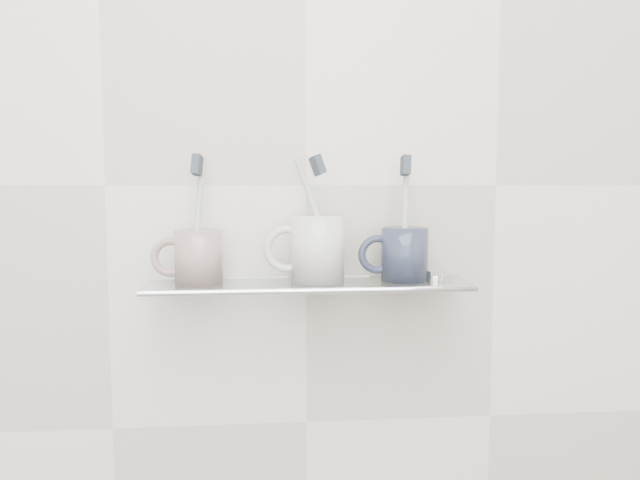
{
  "coord_description": "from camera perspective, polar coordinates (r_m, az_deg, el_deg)",
  "views": [
    {
      "loc": [
        -0.07,
        0.08,
        1.26
      ],
      "look_at": [
        0.02,
        1.04,
        1.17
      ],
      "focal_mm": 35.0,
      "sensor_mm": 36.0,
      "label": 1
    }
  ],
  "objects": [
    {
      "name": "mug_right_handle",
      "position": [
        0.99,
        5.29,
        -1.31
      ],
      "size": [
        0.06,
        0.01,
        0.06
      ],
      "primitive_type": "torus",
      "rotation": [
        1.57,
        0.0,
        0.0
      ],
      "color": "black",
      "rests_on": "mug_right"
    },
    {
      "name": "bristles_right",
      "position": [
        0.99,
        7.84,
        6.77
      ],
      "size": [
        0.01,
        0.03,
        0.03
      ],
      "primitive_type": "cube",
      "rotation": [
        -0.16,
        0.06,
        0.04
      ],
      "color": "#323941",
      "rests_on": "toothbrush_right"
    },
    {
      "name": "shelf_glass",
      "position": [
        0.97,
        -1.04,
        -4.1
      ],
      "size": [
        0.5,
        0.12,
        0.01
      ],
      "primitive_type": "cube",
      "color": "silver",
      "rests_on": "wall_back"
    },
    {
      "name": "toothbrush_right",
      "position": [
        0.99,
        7.78,
        2.13
      ],
      "size": [
        0.02,
        0.04,
        0.19
      ],
      "primitive_type": "cylinder",
      "rotation": [
        -0.16,
        0.06,
        0.04
      ],
      "color": "#B8B8B8",
      "rests_on": "mug_right"
    },
    {
      "name": "toothbrush_center",
      "position": [
        0.97,
        -0.22,
        2.11
      ],
      "size": [
        0.08,
        0.03,
        0.18
      ],
      "primitive_type": "cylinder",
      "rotation": [
        -0.19,
        -0.29,
        0.41
      ],
      "color": "#B4B5B7",
      "rests_on": "mug_center"
    },
    {
      "name": "mug_right",
      "position": [
        0.99,
        7.73,
        -1.28
      ],
      "size": [
        0.09,
        0.09,
        0.08
      ],
      "primitive_type": "cylinder",
      "rotation": [
        0.0,
        0.0,
        -0.32
      ],
      "color": "black",
      "rests_on": "shelf_glass"
    },
    {
      "name": "chrome_cap",
      "position": [
        1.01,
        10.44,
        -3.16
      ],
      "size": [
        0.04,
        0.04,
        0.02
      ],
      "primitive_type": "cylinder",
      "color": "silver",
      "rests_on": "shelf_glass"
    },
    {
      "name": "mug_center_handle",
      "position": [
        0.97,
        -3.02,
        -0.84
      ],
      "size": [
        0.07,
        0.01,
        0.07
      ],
      "primitive_type": "torus",
      "rotation": [
        1.57,
        0.0,
        0.0
      ],
      "color": "white",
      "rests_on": "mug_center"
    },
    {
      "name": "bracket_right",
      "position": [
        1.06,
        10.24,
        -4.03
      ],
      "size": [
        0.02,
        0.03,
        0.02
      ],
      "primitive_type": "cylinder",
      "rotation": [
        1.57,
        0.0,
        0.0
      ],
      "color": "silver",
      "rests_on": "wall_back"
    },
    {
      "name": "mug_left_handle",
      "position": [
        0.98,
        -13.51,
        -1.53
      ],
      "size": [
        0.06,
        0.01,
        0.06
      ],
      "primitive_type": "torus",
      "rotation": [
        1.57,
        0.0,
        0.0
      ],
      "color": "silver",
      "rests_on": "mug_left"
    },
    {
      "name": "shelf_rail",
      "position": [
        0.92,
        -0.79,
        -4.67
      ],
      "size": [
        0.5,
        0.01,
        0.01
      ],
      "primitive_type": "cylinder",
      "rotation": [
        0.0,
        1.57,
        0.0
      ],
      "color": "silver",
      "rests_on": "shelf_glass"
    },
    {
      "name": "wall_back",
      "position": [
        1.02,
        -1.3,
        5.04
      ],
      "size": [
        2.5,
        0.0,
        2.5
      ],
      "primitive_type": "plane",
      "rotation": [
        1.57,
        0.0,
        0.0
      ],
      "color": "silver",
      "rests_on": "ground"
    },
    {
      "name": "toothbrush_left",
      "position": [
        0.97,
        -11.1,
        2.01
      ],
      "size": [
        0.03,
        0.05,
        0.19
      ],
      "primitive_type": "cylinder",
      "rotation": [
        -0.23,
        0.03,
        -0.2
      ],
      "color": "#B3B3C2",
      "rests_on": "mug_left"
    },
    {
      "name": "mug_center",
      "position": [
        0.97,
        -0.22,
        -0.81
      ],
      "size": [
        0.1,
        0.1,
        0.1
      ],
      "primitive_type": "cylinder",
      "rotation": [
        0.0,
        0.0,
        -0.18
      ],
      "color": "white",
      "rests_on": "shelf_glass"
    },
    {
      "name": "bracket_left",
      "position": [
        1.03,
        -13.01,
        -4.33
      ],
      "size": [
        0.02,
        0.03,
        0.02
      ],
      "primitive_type": "cylinder",
      "rotation": [
        1.57,
        0.0,
        0.0
      ],
      "color": "silver",
      "rests_on": "wall_back"
    },
    {
      "name": "mug_left",
      "position": [
        0.97,
        -11.04,
        -1.52
      ],
      "size": [
        0.08,
        0.08,
        0.08
      ],
      "primitive_type": "cylinder",
      "rotation": [
        0.0,
        0.0,
        -0.14
      ],
      "color": "silver",
      "rests_on": "shelf_glass"
    },
    {
      "name": "bristles_center",
      "position": [
        0.97,
        -0.22,
        6.85
      ],
      "size": [
        0.03,
        0.03,
        0.04
      ],
      "primitive_type": "cube",
      "rotation": [
        -0.19,
        -0.29,
        0.41
      ],
      "color": "#323941",
      "rests_on": "toothbrush_center"
    },
    {
      "name": "bristles_left",
      "position": [
        0.97,
        -11.19,
        6.75
      ],
      "size": [
        0.02,
        0.03,
        0.03
      ],
      "primitive_type": "cube",
      "rotation": [
        -0.23,
        0.03,
        -0.2
      ],
      "color": "#323941",
      "rests_on": "toothbrush_left"
    }
  ]
}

